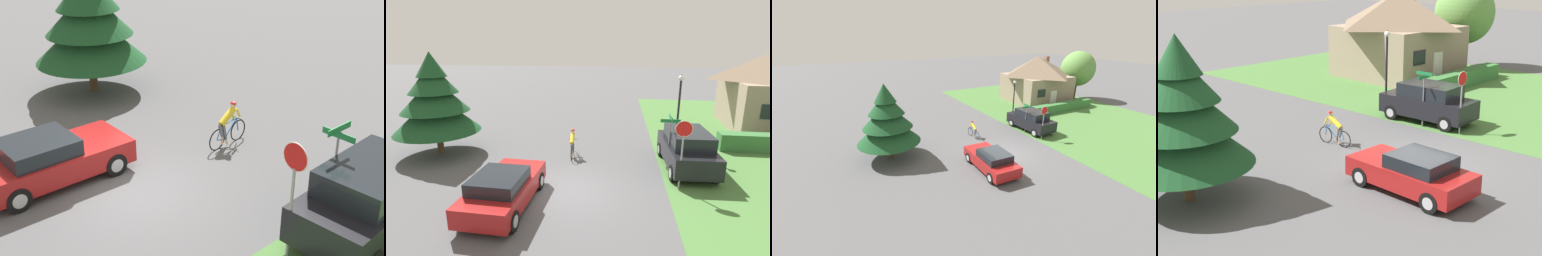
# 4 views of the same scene
# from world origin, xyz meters

# --- Properties ---
(ground_plane) EXTENTS (140.00, 140.00, 0.00)m
(ground_plane) POSITION_xyz_m (0.00, 0.00, 0.00)
(ground_plane) COLOR #515154
(grass_verge_right) EXTENTS (16.00, 36.00, 0.01)m
(grass_verge_right) POSITION_xyz_m (12.12, 4.00, 0.01)
(grass_verge_right) COLOR #477538
(grass_verge_right) RESTS_ON ground
(cottage_house) EXTENTS (7.58, 7.63, 5.73)m
(cottage_house) POSITION_xyz_m (13.11, 11.31, 2.98)
(cottage_house) COLOR gray
(cottage_house) RESTS_ON ground
(hedge_row) EXTENTS (9.24, 0.90, 0.98)m
(hedge_row) POSITION_xyz_m (12.34, 6.19, 0.49)
(hedge_row) COLOR #387038
(hedge_row) RESTS_ON ground
(sedan_left_lane) EXTENTS (2.06, 4.40, 1.42)m
(sedan_left_lane) POSITION_xyz_m (-1.98, -1.42, 0.71)
(sedan_left_lane) COLOR maroon
(sedan_left_lane) RESTS_ON ground
(cyclist) EXTENTS (0.44, 1.76, 1.47)m
(cyclist) POSITION_xyz_m (-0.29, 3.96, 0.70)
(cyclist) COLOR black
(cyclist) RESTS_ON ground
(parked_suv_right) EXTENTS (2.20, 4.61, 1.89)m
(parked_suv_right) POSITION_xyz_m (5.33, 3.17, 0.97)
(parked_suv_right) COLOR black
(parked_suv_right) RESTS_ON ground
(stop_sign) EXTENTS (0.67, 0.07, 2.89)m
(stop_sign) POSITION_xyz_m (4.64, 0.94, 2.01)
(stop_sign) COLOR gray
(stop_sign) RESTS_ON ground
(street_lamp) EXTENTS (0.29, 0.29, 4.23)m
(street_lamp) POSITION_xyz_m (5.32, 5.84, 2.68)
(street_lamp) COLOR black
(street_lamp) RESTS_ON ground
(street_name_sign) EXTENTS (0.90, 0.90, 2.64)m
(street_name_sign) POSITION_xyz_m (4.44, 2.84, 1.83)
(street_name_sign) COLOR gray
(street_name_sign) RESTS_ON ground
(conifer_tall_near) EXTENTS (4.41, 4.41, 5.44)m
(conifer_tall_near) POSITION_xyz_m (-7.50, 3.45, 2.88)
(conifer_tall_near) COLOR #4C3823
(conifer_tall_near) RESTS_ON ground
(deciduous_tree_right) EXTENTS (4.32, 4.32, 6.29)m
(deciduous_tree_right) POSITION_xyz_m (18.77, 9.76, 4.01)
(deciduous_tree_right) COLOR #4C3823
(deciduous_tree_right) RESTS_ON ground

